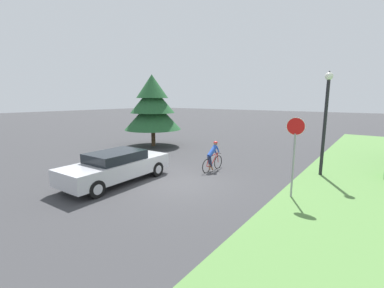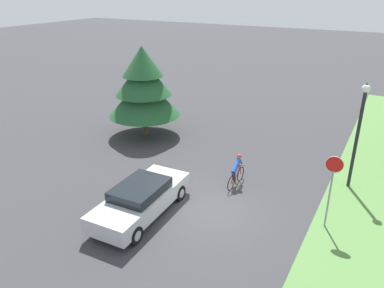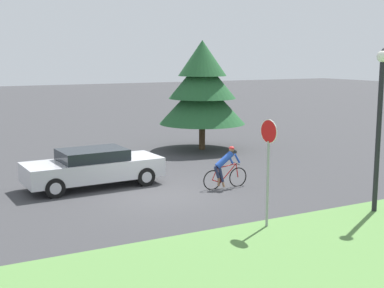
{
  "view_description": "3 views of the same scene",
  "coord_description": "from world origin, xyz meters",
  "px_view_note": "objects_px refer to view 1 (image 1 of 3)",
  "views": [
    {
      "loc": [
        6.79,
        -8.14,
        3.56
      ],
      "look_at": [
        -0.83,
        2.17,
        1.29
      ],
      "focal_mm": 24.0,
      "sensor_mm": 36.0,
      "label": 1
    },
    {
      "loc": [
        5.76,
        -11.58,
        8.48
      ],
      "look_at": [
        -2.29,
        2.86,
        1.4
      ],
      "focal_mm": 35.0,
      "sensor_mm": 36.0,
      "label": 2
    },
    {
      "loc": [
        15.71,
        -7.1,
        4.56
      ],
      "look_at": [
        -1.57,
        2.14,
        1.33
      ],
      "focal_mm": 50.0,
      "sensor_mm": 36.0,
      "label": 3
    }
  ],
  "objects_px": {
    "sedan_left_lane": "(116,166)",
    "street_lamp": "(326,111)",
    "conifer_tall_near": "(153,106)",
    "cyclist": "(212,157)",
    "stop_sign": "(295,143)"
  },
  "relations": [
    {
      "from": "conifer_tall_near",
      "to": "cyclist",
      "type": "bearing_deg",
      "value": -23.38
    },
    {
      "from": "cyclist",
      "to": "stop_sign",
      "type": "distance_m",
      "value": 4.57
    },
    {
      "from": "street_lamp",
      "to": "conifer_tall_near",
      "type": "height_order",
      "value": "conifer_tall_near"
    },
    {
      "from": "stop_sign",
      "to": "street_lamp",
      "type": "height_order",
      "value": "street_lamp"
    },
    {
      "from": "cyclist",
      "to": "street_lamp",
      "type": "distance_m",
      "value": 5.62
    },
    {
      "from": "sedan_left_lane",
      "to": "stop_sign",
      "type": "xyz_separation_m",
      "value": [
        6.56,
        2.74,
        1.32
      ]
    },
    {
      "from": "cyclist",
      "to": "street_lamp",
      "type": "height_order",
      "value": "street_lamp"
    },
    {
      "from": "sedan_left_lane",
      "to": "street_lamp",
      "type": "distance_m",
      "value": 9.69
    },
    {
      "from": "sedan_left_lane",
      "to": "conifer_tall_near",
      "type": "relative_size",
      "value": 0.91
    },
    {
      "from": "cyclist",
      "to": "conifer_tall_near",
      "type": "bearing_deg",
      "value": 68.5
    },
    {
      "from": "sedan_left_lane",
      "to": "street_lamp",
      "type": "relative_size",
      "value": 1.01
    },
    {
      "from": "cyclist",
      "to": "sedan_left_lane",
      "type": "bearing_deg",
      "value": 151.28
    },
    {
      "from": "cyclist",
      "to": "stop_sign",
      "type": "xyz_separation_m",
      "value": [
        4.2,
        -1.26,
        1.31
      ]
    },
    {
      "from": "cyclist",
      "to": "conifer_tall_near",
      "type": "distance_m",
      "value": 8.25
    },
    {
      "from": "stop_sign",
      "to": "street_lamp",
      "type": "xyz_separation_m",
      "value": [
        0.32,
        3.69,
        0.98
      ]
    }
  ]
}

